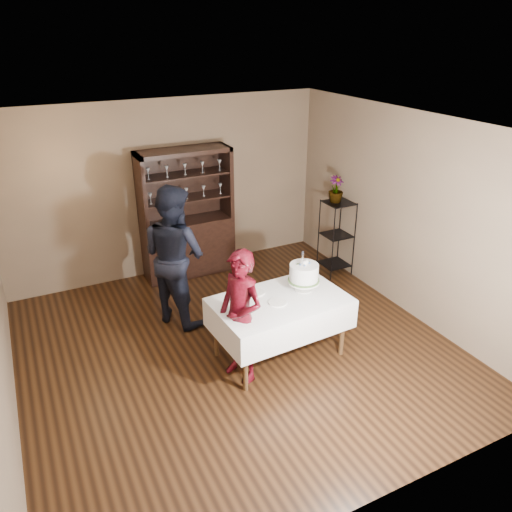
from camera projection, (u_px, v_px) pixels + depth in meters
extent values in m
plane|color=black|center=(237.00, 348.00, 6.18)|extent=(5.00, 5.00, 0.00)
plane|color=silver|center=(232.00, 127.00, 5.04)|extent=(5.00, 5.00, 0.00)
cube|color=brown|center=(167.00, 189.00, 7.63)|extent=(5.00, 0.02, 2.70)
cube|color=brown|center=(406.00, 214.00, 6.62)|extent=(0.02, 5.00, 2.70)
cube|color=black|center=(189.00, 247.00, 7.88)|extent=(1.40, 0.48, 0.90)
cube|color=black|center=(180.00, 182.00, 7.64)|extent=(1.40, 0.03, 1.10)
cube|color=black|center=(183.00, 151.00, 7.24)|extent=(1.40, 0.48, 0.06)
cube|color=black|center=(186.00, 198.00, 7.55)|extent=(1.28, 0.42, 0.02)
cube|color=black|center=(184.00, 175.00, 7.39)|extent=(1.28, 0.42, 0.02)
cylinder|color=black|center=(333.00, 245.00, 7.58)|extent=(0.02, 0.02, 1.20)
cylinder|color=black|center=(354.00, 240.00, 7.74)|extent=(0.02, 0.02, 1.20)
cylinder|color=black|center=(318.00, 236.00, 7.91)|extent=(0.02, 0.02, 1.20)
cylinder|color=black|center=(339.00, 231.00, 8.07)|extent=(0.02, 0.02, 1.20)
cube|color=black|center=(334.00, 264.00, 8.01)|extent=(0.40, 0.40, 0.02)
cube|color=black|center=(336.00, 235.00, 7.80)|extent=(0.40, 0.40, 0.01)
cube|color=black|center=(339.00, 203.00, 7.58)|extent=(0.40, 0.40, 0.02)
cube|color=white|center=(280.00, 313.00, 5.81)|extent=(1.59, 1.03, 0.35)
cylinder|color=#4D331C|center=(245.00, 363.00, 5.33)|extent=(0.06, 0.06, 0.73)
cylinder|color=#4D331C|center=(343.00, 329.00, 5.92)|extent=(0.06, 0.06, 0.73)
cylinder|color=#4D331C|center=(216.00, 330.00, 5.90)|extent=(0.06, 0.06, 0.73)
cylinder|color=#4D331C|center=(307.00, 302.00, 6.49)|extent=(0.06, 0.06, 0.73)
imported|color=#320409|center=(241.00, 317.00, 5.39)|extent=(0.56, 0.66, 1.55)
imported|color=black|center=(174.00, 255.00, 6.44)|extent=(1.06, 1.14, 1.88)
cylinder|color=white|center=(303.00, 289.00, 5.95)|extent=(0.21, 0.21, 0.01)
cylinder|color=white|center=(303.00, 286.00, 5.93)|extent=(0.05, 0.05, 0.11)
cylinder|color=white|center=(304.00, 281.00, 5.90)|extent=(0.38, 0.38, 0.02)
cylinder|color=#446631|center=(304.00, 280.00, 5.89)|extent=(0.37, 0.37, 0.02)
cylinder|color=white|center=(304.00, 273.00, 5.85)|extent=(0.45, 0.45, 0.21)
sphere|color=#5172AD|center=(307.00, 263.00, 5.82)|extent=(0.03, 0.03, 0.03)
cube|color=silver|center=(302.00, 260.00, 5.74)|extent=(0.02, 0.02, 0.15)
cube|color=black|center=(303.00, 253.00, 5.70)|extent=(0.03, 0.02, 0.05)
cylinder|color=white|center=(277.00, 303.00, 5.66)|extent=(0.28, 0.28, 0.01)
cylinder|color=white|center=(256.00, 292.00, 5.88)|extent=(0.26, 0.26, 0.01)
imported|color=#446631|center=(336.00, 189.00, 7.50)|extent=(0.24, 0.24, 0.40)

